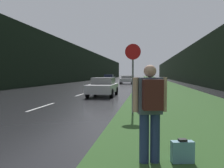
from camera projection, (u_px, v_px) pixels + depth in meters
name	position (u px, v px, depth m)	size (l,w,h in m)	color
grass_verge	(156.00, 83.00, 41.56)	(6.00, 240.00, 0.02)	#2D5123
lane_stripe_b	(42.00, 107.00, 11.29)	(0.12, 3.00, 0.01)	silver
lane_stripe_c	(81.00, 94.00, 18.22)	(0.12, 3.00, 0.01)	silver
lane_stripe_d	(99.00, 89.00, 25.14)	(0.12, 3.00, 0.01)	silver
treeline_far_side	(80.00, 65.00, 53.62)	(2.00, 140.00, 7.33)	black
treeline_near_side	(183.00, 67.00, 50.48)	(2.00, 140.00, 6.04)	black
stop_sign	(133.00, 72.00, 9.12)	(0.61, 0.07, 2.73)	slate
hitchhiker_with_backpack	(150.00, 107.00, 4.08)	(0.59, 0.48, 1.73)	navy
suitcase	(182.00, 152.00, 4.13)	(0.41, 0.24, 0.44)	#6093A8
car_passing_near	(103.00, 87.00, 16.94)	(1.83, 4.19, 1.31)	#BCBCBC
car_passing_far	(127.00, 80.00, 38.10)	(1.97, 4.20, 1.29)	#BCBCBC
car_oncoming	(109.00, 78.00, 44.47)	(1.86, 4.58, 1.49)	#2D3856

